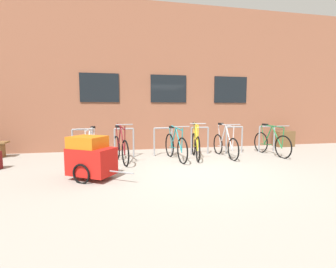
% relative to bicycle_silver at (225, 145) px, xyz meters
% --- Properties ---
extents(ground_plane, '(42.00, 42.00, 0.00)m').
position_rel_bicycle_silver_xyz_m(ground_plane, '(-1.38, -1.34, -0.38)').
color(ground_plane, '#9E998E').
extents(storefront_building, '(28.00, 7.61, 5.17)m').
position_rel_bicycle_silver_xyz_m(storefront_building, '(-1.38, 5.65, 2.21)').
color(storefront_building, brown).
rests_on(storefront_building, ground).
extents(bike_rack, '(6.61, 0.05, 0.89)m').
position_rel_bicycle_silver_xyz_m(bike_rack, '(-1.22, 0.56, 0.16)').
color(bike_rack, gray).
rests_on(bike_rack, ground).
extents(bicycle_silver, '(0.44, 1.72, 1.05)m').
position_rel_bicycle_silver_xyz_m(bicycle_silver, '(0.00, 0.00, 0.00)').
color(bicycle_silver, black).
rests_on(bicycle_silver, ground).
extents(bicycle_yellow, '(0.49, 1.72, 1.09)m').
position_rel_bicycle_silver_xyz_m(bicycle_yellow, '(-0.94, 0.01, 0.02)').
color(bicycle_yellow, black).
rests_on(bicycle_yellow, ground).
extents(bicycle_green, '(0.44, 1.74, 1.00)m').
position_rel_bicycle_silver_xyz_m(bicycle_green, '(1.57, -0.01, 0.01)').
color(bicycle_green, black).
rests_on(bicycle_green, ground).
extents(bicycle_maroon, '(0.52, 1.68, 1.10)m').
position_rel_bicycle_silver_xyz_m(bicycle_maroon, '(-3.14, -0.11, 0.01)').
color(bicycle_maroon, black).
rests_on(bicycle_maroon, ground).
extents(bicycle_white, '(0.44, 1.72, 1.00)m').
position_rel_bicycle_silver_xyz_m(bicycle_white, '(-3.94, 0.01, -0.00)').
color(bicycle_white, black).
rests_on(bicycle_white, ground).
extents(bicycle_teal, '(0.44, 1.76, 1.03)m').
position_rel_bicycle_silver_xyz_m(bicycle_teal, '(-1.58, -0.09, 0.01)').
color(bicycle_teal, black).
rests_on(bicycle_teal, ground).
extents(bike_trailer, '(1.39, 1.06, 0.92)m').
position_rel_bicycle_silver_xyz_m(bike_trailer, '(-3.77, -1.65, 0.09)').
color(bike_trailer, red).
rests_on(bike_trailer, ground).
extents(planter_box, '(0.70, 0.44, 0.60)m').
position_rel_bicycle_silver_xyz_m(planter_box, '(3.14, 1.51, -0.08)').
color(planter_box, brown).
rests_on(planter_box, ground).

